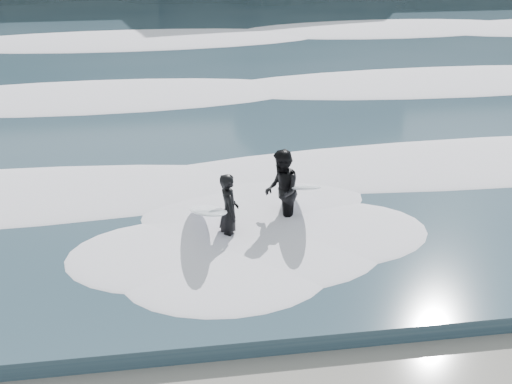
% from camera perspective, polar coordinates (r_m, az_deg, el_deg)
% --- Properties ---
extents(sea, '(90.00, 52.00, 0.30)m').
position_cam_1_polar(sea, '(34.01, -3.39, 14.76)').
color(sea, '#2C4250').
rests_on(sea, ground).
extents(foam_near, '(60.00, 3.20, 0.20)m').
position_cam_1_polar(foam_near, '(14.82, 3.70, 2.15)').
color(foam_near, white).
rests_on(foam_near, sea).
extents(foam_mid, '(60.00, 4.00, 0.24)m').
position_cam_1_polar(foam_mid, '(21.34, -0.16, 9.42)').
color(foam_mid, white).
rests_on(foam_mid, sea).
extents(foam_far, '(60.00, 4.80, 0.30)m').
position_cam_1_polar(foam_far, '(30.04, -2.69, 14.00)').
color(foam_far, white).
rests_on(foam_far, sea).
extents(surfer_left, '(1.04, 2.07, 1.53)m').
position_cam_1_polar(surfer_left, '(11.94, -2.97, -1.73)').
color(surfer_left, black).
rests_on(surfer_left, ground).
extents(surfer_right, '(1.08, 1.94, 1.69)m').
position_cam_1_polar(surfer_right, '(12.58, 2.51, 0.11)').
color(surfer_right, black).
rests_on(surfer_right, ground).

